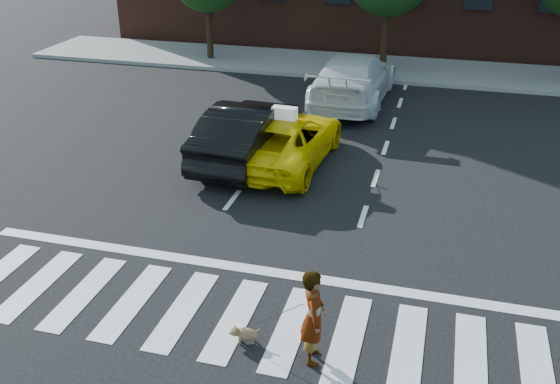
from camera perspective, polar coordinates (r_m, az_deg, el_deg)
name	(u,v)px	position (r m, az deg, el deg)	size (l,w,h in m)	color
ground	(235,319)	(11.23, -4.09, -11.53)	(120.00, 120.00, 0.00)	black
crosswalk	(235,319)	(11.22, -4.09, -11.51)	(13.00, 2.40, 0.01)	silver
stop_line	(262,271)	(12.46, -1.68, -7.20)	(12.00, 0.30, 0.01)	silver
sidewalk_far	(372,67)	(26.90, 8.38, 11.20)	(30.00, 4.00, 0.15)	slate
taxi	(286,140)	(17.03, 0.59, 4.80)	(2.22, 4.82, 1.34)	yellow
black_sedan	(249,131)	(17.26, -2.87, 5.58)	(1.71, 4.92, 1.62)	black
white_suv	(353,78)	(22.26, 6.73, 10.28)	(2.40, 5.91, 1.71)	silver
woman	(313,317)	(9.90, 3.07, -11.32)	(0.60, 0.40, 1.66)	#999999
dog	(244,334)	(10.63, -3.33, -12.80)	(0.51, 0.31, 0.30)	#98704D
taxi_sign	(285,113)	(16.56, 0.42, 7.24)	(0.65, 0.28, 0.32)	white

